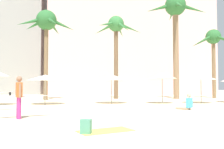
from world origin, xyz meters
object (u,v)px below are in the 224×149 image
Objects in this scene: backpack at (86,127)px; person_near_right at (187,104)px; palm_tree_left at (116,32)px; person_far_right at (20,96)px; palm_tree_far_right at (175,15)px; cafe_umbrella_5 at (201,77)px; beach_towel at (106,131)px; cafe_umbrella_1 at (112,77)px; cafe_umbrella_6 at (45,78)px; palm_tree_far_left at (46,25)px; palm_tree_center at (213,42)px; cafe_umbrella_4 at (162,76)px.

person_near_right is at bearing -20.18° from backpack.
palm_tree_left is at bearing 11.99° from backpack.
palm_tree_far_right is at bearing 25.18° from person_far_right.
backpack is (-9.06, -10.59, -1.81)m from cafe_umbrella_5.
palm_tree_far_right reaches higher than beach_towel.
palm_tree_left is 13.50m from person_near_right.
cafe_umbrella_1 is 6.20× the size of backpack.
person_near_right is (2.32, -11.51, -6.65)m from palm_tree_left.
palm_tree_far_right is 15.26m from cafe_umbrella_6.
palm_tree_far_left is 1.15× the size of palm_tree_center.
cafe_umbrella_6 is (-12.32, -5.96, -6.75)m from palm_tree_far_right.
palm_tree_far_left is 20.58× the size of backpack.
palm_tree_left is (6.94, 0.94, -0.18)m from palm_tree_far_left.
palm_tree_left is at bearing 80.36° from beach_towel.
palm_tree_far_left reaches higher than backpack.
person_near_right is (-3.20, -4.41, -1.68)m from cafe_umbrella_5.
palm_tree_far_right is at bearing -57.25° from person_near_right.
palm_tree_far_left is 7.01m from palm_tree_left.
palm_tree_far_left is at bearing 34.79° from backpack.
palm_tree_center is at bearing 39.71° from cafe_umbrella_4.
palm_tree_far_left reaches higher than person_far_right.
palm_tree_center is 3.17× the size of cafe_umbrella_4.
palm_tree_far_right reaches higher than person_far_right.
person_far_right is (-6.21, -14.12, -6.03)m from palm_tree_left.
cafe_umbrella_5 is at bearing -73.59° from person_near_right.
cafe_umbrella_5 is (12.46, -6.16, -5.15)m from palm_tree_far_left.
backpack is (3.41, -16.75, -6.95)m from palm_tree_far_left.
palm_tree_left is at bearing 179.16° from palm_tree_center.
beach_towel is at bearing -98.42° from cafe_umbrella_1.
palm_tree_center reaches higher than backpack.
person_near_right is at bearing 47.73° from beach_towel.
palm_tree_far_left is 14.58m from person_far_right.
person_far_right is (-4.88, -7.69, -1.04)m from cafe_umbrella_1.
beach_towel is 3.94× the size of backpack.
person_far_right is (-2.67, 3.57, 0.75)m from backpack.
palm_tree_far_left is 17.68m from palm_tree_center.
palm_tree_left is at bearing 44.34° from person_far_right.
palm_tree_far_right reaches higher than cafe_umbrella_5.
palm_tree_center is (10.69, -0.16, -0.89)m from palm_tree_left.
person_near_right is (8.51, -4.72, -1.61)m from cafe_umbrella_6.
cafe_umbrella_5 is 0.93× the size of person_far_right.
cafe_umbrella_1 is at bearing 12.20° from backpack.
palm_tree_center is (17.63, 0.79, -1.07)m from palm_tree_far_left.
palm_tree_far_left is at bearing 3.62° from person_near_right.
cafe_umbrella_5 is (-0.61, -6.27, -6.68)m from palm_tree_far_right.
cafe_umbrella_6 reaches higher than beach_towel.
beach_towel is 1.76× the size of person_near_right.
cafe_umbrella_6 is at bearing -175.74° from cafe_umbrella_1.
cafe_umbrella_6 is at bearing -82.64° from palm_tree_far_left.
backpack is (-6.01, -10.72, -1.92)m from cafe_umbrella_4.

